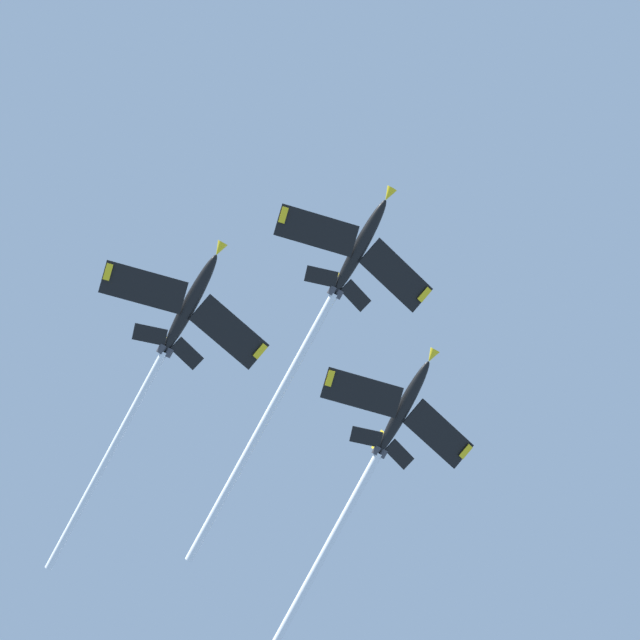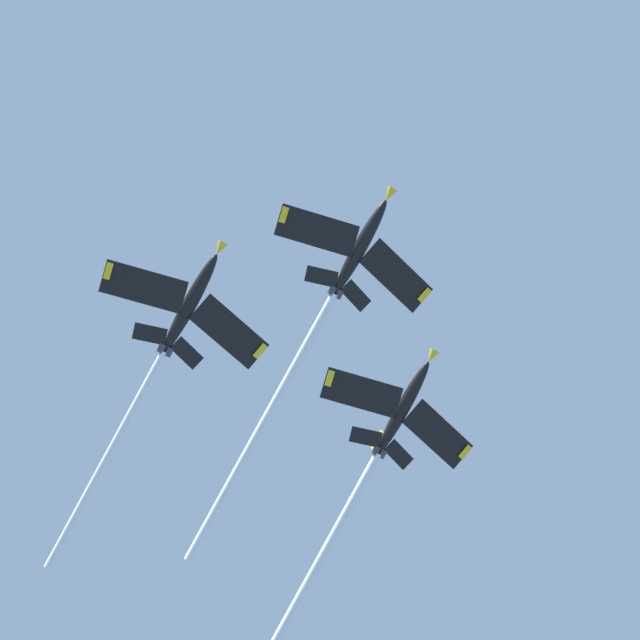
{
  "view_description": "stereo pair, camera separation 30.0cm",
  "coord_description": "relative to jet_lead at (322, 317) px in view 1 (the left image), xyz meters",
  "views": [
    {
      "loc": [
        44.06,
        7.87,
        1.87
      ],
      "look_at": [
        -24.62,
        6.3,
        122.33
      ],
      "focal_mm": 69.85,
      "sensor_mm": 36.0,
      "label": 1
    },
    {
      "loc": [
        44.07,
        7.57,
        1.87
      ],
      "look_at": [
        -24.62,
        6.3,
        122.33
      ],
      "focal_mm": 69.85,
      "sensor_mm": 36.0,
      "label": 2
    }
  ],
  "objects": [
    {
      "name": "jet_lead",
      "position": [
        0.0,
        0.0,
        0.0
      ],
      "size": [
        36.87,
        28.75,
        21.32
      ],
      "color": "black"
    },
    {
      "name": "jet_left_wing",
      "position": [
        -15.74,
        5.79,
        -5.49
      ],
      "size": [
        31.37,
        25.38,
        19.31
      ],
      "color": "black"
    },
    {
      "name": "jet_right_wing",
      "position": [
        -0.18,
        -16.75,
        -5.41
      ],
      "size": [
        31.14,
        24.77,
        18.5
      ],
      "color": "black"
    }
  ]
}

